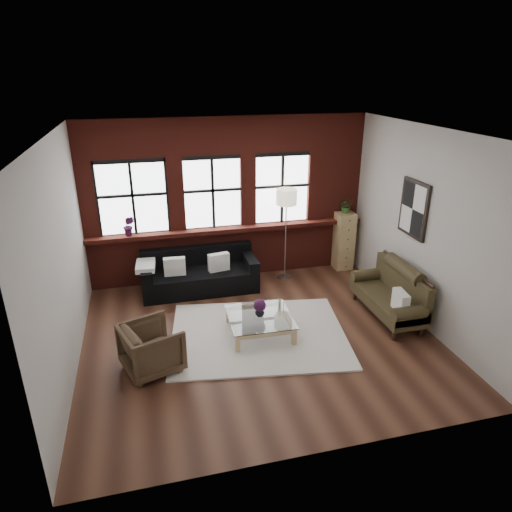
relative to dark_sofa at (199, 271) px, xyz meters
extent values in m
plane|color=#422318|center=(0.69, -1.90, -0.39)|extent=(5.50, 5.50, 0.00)
plane|color=white|center=(0.69, -1.90, 2.81)|extent=(5.50, 5.50, 0.00)
plane|color=beige|center=(0.69, 0.60, 1.21)|extent=(5.50, 0.00, 5.50)
plane|color=beige|center=(0.69, -4.40, 1.21)|extent=(5.50, 0.00, 5.50)
plane|color=beige|center=(-2.06, -1.90, 1.21)|extent=(0.00, 5.00, 5.00)
plane|color=beige|center=(3.44, -1.90, 1.21)|extent=(0.00, 5.00, 5.00)
cube|color=maroon|center=(0.69, 0.45, 0.65)|extent=(5.50, 0.30, 0.08)
cube|color=silver|center=(0.69, -1.87, -0.38)|extent=(3.08, 2.58, 0.03)
cube|color=white|center=(-0.47, -0.10, 0.19)|extent=(0.41, 0.16, 0.34)
cube|color=white|center=(0.36, -0.10, 0.19)|extent=(0.42, 0.21, 0.34)
cube|color=white|center=(2.91, -2.32, 0.16)|extent=(0.18, 0.39, 0.34)
imported|color=#443322|center=(-0.99, -2.36, -0.04)|extent=(0.98, 0.97, 0.71)
imported|color=#B2B2B2|center=(0.72, -1.83, 0.01)|extent=(0.20, 0.20, 0.16)
sphere|color=#461843|center=(0.72, -1.83, 0.13)|extent=(0.20, 0.20, 0.20)
cube|color=tan|center=(3.12, 0.32, 0.22)|extent=(0.38, 0.38, 1.23)
imported|color=#2D5923|center=(3.12, 0.32, 0.99)|extent=(0.36, 0.33, 0.32)
imported|color=#461843|center=(-1.23, 0.42, 0.88)|extent=(0.26, 0.23, 0.39)
camera|label=1|loc=(-0.89, -8.00, 3.61)|focal=32.00mm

